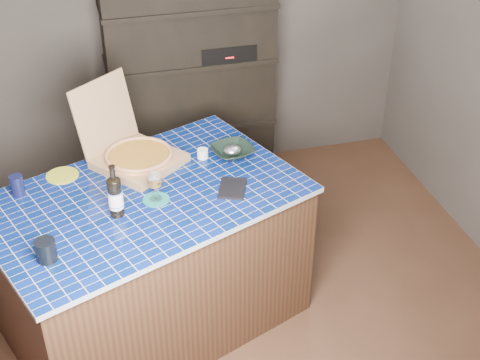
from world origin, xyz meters
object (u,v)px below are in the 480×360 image
object	(u,v)px
mead_bottle	(115,196)
bowl	(232,151)
wine_glass	(155,180)
kitchen_island	(150,260)
dvd_case	(232,188)
pizza_box	(135,154)

from	to	relation	value
mead_bottle	bowl	xyz separation A→B (m)	(0.72, 0.41, -0.09)
mead_bottle	wine_glass	xyz separation A→B (m)	(0.21, 0.08, 0.01)
kitchen_island	mead_bottle	xyz separation A→B (m)	(-0.16, -0.14, 0.58)
mead_bottle	dvd_case	world-z (taller)	mead_bottle
mead_bottle	bowl	world-z (taller)	mead_bottle
mead_bottle	kitchen_island	bearing A→B (deg)	41.90
mead_bottle	dvd_case	xyz separation A→B (m)	(0.64, 0.07, -0.11)
wine_glass	dvd_case	size ratio (longest dim) A/B	0.90
pizza_box	bowl	size ratio (longest dim) A/B	2.74
bowl	dvd_case	bearing A→B (deg)	-104.47
kitchen_island	bowl	bearing A→B (deg)	4.00
mead_bottle	dvd_case	distance (m)	0.65
kitchen_island	wine_glass	xyz separation A→B (m)	(0.06, -0.06, 0.58)
kitchen_island	pizza_box	world-z (taller)	pizza_box
pizza_box	bowl	bearing A→B (deg)	-45.41
pizza_box	mead_bottle	size ratio (longest dim) A/B	2.20
bowl	kitchen_island	bearing A→B (deg)	-154.28
wine_glass	bowl	bearing A→B (deg)	33.43
kitchen_island	mead_bottle	bearing A→B (deg)	-159.82
kitchen_island	wine_glass	size ratio (longest dim) A/B	10.87
pizza_box	mead_bottle	bearing A→B (deg)	-147.31
kitchen_island	dvd_case	distance (m)	0.67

